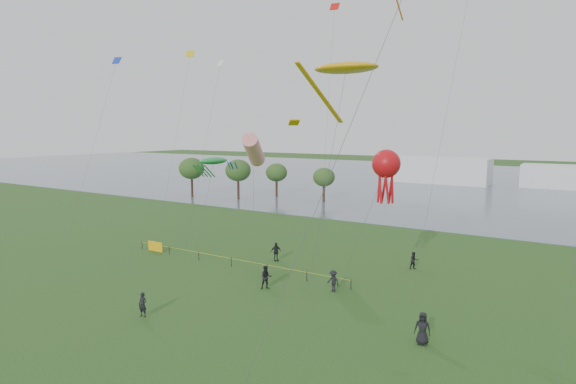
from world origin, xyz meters
The scene contains 18 objects.
ground_plane centered at (0.00, 0.00, 0.00)m, with size 400.00×400.00×0.00m, color #1B3D13.
lake centered at (0.00, 100.00, 0.02)m, with size 400.00×120.00×0.08m, color slate.
pavilion_left centered at (-12.00, 95.00, 3.00)m, with size 22.00×8.00×6.00m, color white.
pavilion_right centered at (14.00, 98.00, 2.50)m, with size 18.00×7.00×5.00m, color white.
trees centered at (-34.78, 49.99, 4.94)m, with size 27.84×12.95×7.29m.
fence centered at (-15.14, 14.48, 0.55)m, with size 24.07×0.07×1.05m.
spectator_a centered at (-2.74, 11.09, 0.92)m, with size 0.90×0.70×1.85m, color black.
spectator_b centered at (2.00, 13.34, 0.85)m, with size 1.09×0.63×1.69m, color black.
spectator_c centered at (-6.62, 18.23, 0.90)m, with size 1.05×0.44×1.79m, color black.
spectator_d centered at (10.60, 7.95, 0.96)m, with size 0.94×0.61×1.93m, color black.
spectator_f centered at (-6.43, 2.02, 0.82)m, with size 0.60×0.39×1.65m, color black.
spectator_g centered at (5.32, 22.66, 0.79)m, with size 0.76×0.60×1.57m, color black.
kite_stingray centered at (0.69, 17.60, 17.37)m, with size 5.58×10.22×17.87m.
kite_windsock centered at (-11.31, 21.13, 10.35)m, with size 5.88×7.41×12.20m.
kite_creature centered at (-17.38, 21.73, 8.96)m, with size 4.48×8.81×9.39m.
kite_octopus centered at (5.57, 14.59, 9.88)m, with size 4.29×2.18×11.01m.
kite_delta centered at (9.56, 4.96, 18.41)m, with size 5.43×8.50×20.12m.
small_kites centered at (-6.38, 19.24, 21.54)m, with size 44.21×15.54×5.57m.
Camera 1 is at (18.36, -18.75, 12.43)m, focal length 30.00 mm.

